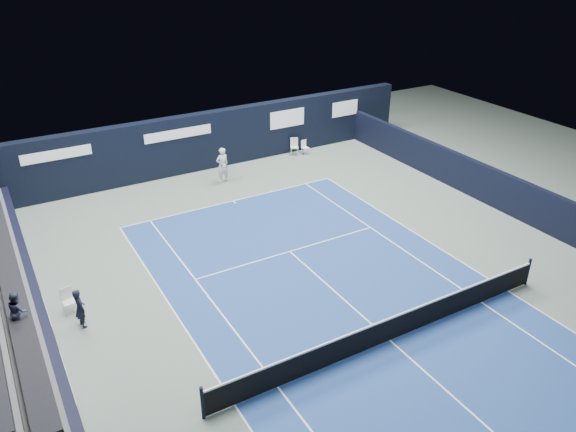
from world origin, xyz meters
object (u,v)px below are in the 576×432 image
Objects in this scene: tennis_player at (222,165)px; folding_chair_back_b at (305,146)px; folding_chair_back_a at (294,145)px; tennis_net at (391,328)px; line_judge_chair at (68,299)px.

folding_chair_back_b is at bearing 13.17° from tennis_player.
folding_chair_back_a reaches higher than folding_chair_back_b.
tennis_net reaches higher than folding_chair_back_a.
folding_chair_back_b is at bearing 2.33° from folding_chair_back_a.
folding_chair_back_a is 0.61m from folding_chair_back_b.
folding_chair_back_a is 0.08× the size of tennis_net.
line_judge_chair is at bearing 141.89° from tennis_net.
line_judge_chair is 10.91m from tennis_net.
tennis_net is 6.90× the size of tennis_player.
tennis_net is (8.58, -6.73, -0.01)m from line_judge_chair.
tennis_net is 14.26m from tennis_player.
tennis_player is (0.54, 14.24, 0.43)m from tennis_net.
tennis_net is (-6.33, -15.60, 0.03)m from folding_chair_back_b.
line_judge_chair is 0.49× the size of tennis_player.
line_judge_chair is 0.07× the size of tennis_net.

